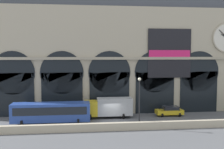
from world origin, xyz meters
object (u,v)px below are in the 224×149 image
(box_truck_center, at_px, (109,107))
(street_lamp_quayside, at_px, (139,96))
(bus_midwest, at_px, (51,112))
(car_mideast, at_px, (170,111))

(box_truck_center, height_order, street_lamp_quayside, street_lamp_quayside)
(street_lamp_quayside, bearing_deg, bus_midwest, 164.74)
(bus_midwest, xyz_separation_m, street_lamp_quayside, (12.11, -3.30, 2.63))
(bus_midwest, bearing_deg, street_lamp_quayside, -15.26)
(bus_midwest, distance_m, box_truck_center, 9.20)
(bus_midwest, xyz_separation_m, car_mideast, (18.64, 3.32, -0.98))
(box_truck_center, height_order, car_mideast, box_truck_center)
(car_mideast, bearing_deg, bus_midwest, -169.89)
(car_mideast, bearing_deg, box_truck_center, -179.07)
(box_truck_center, bearing_deg, street_lamp_quayside, -61.81)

